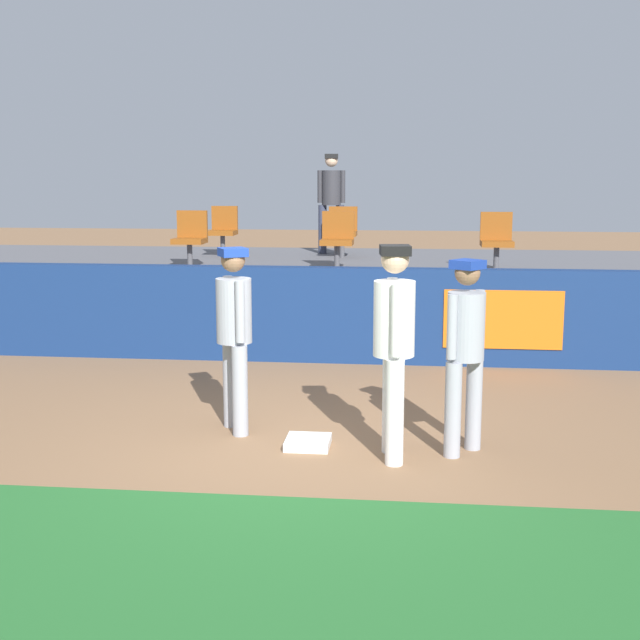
{
  "coord_description": "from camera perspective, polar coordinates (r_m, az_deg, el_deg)",
  "views": [
    {
      "loc": [
        1.06,
        -7.25,
        2.45
      ],
      "look_at": [
        0.15,
        1.06,
        1.0
      ],
      "focal_mm": 47.32,
      "sensor_mm": 36.0,
      "label": 1
    }
  ],
  "objects": [
    {
      "name": "seat_front_right",
      "position": [
        12.38,
        11.85,
        5.44
      ],
      "size": [
        0.45,
        0.44,
        0.84
      ],
      "color": "#4C4C51",
      "rests_on": "bleacher_platform"
    },
    {
      "name": "bleacher_platform",
      "position": [
        13.6,
        1.75,
        1.75
      ],
      "size": [
        18.0,
        4.8,
        1.07
      ],
      "primitive_type": "cube",
      "color": "#59595E",
      "rests_on": "ground_plane"
    },
    {
      "name": "seat_front_left",
      "position": [
        12.76,
        -8.75,
        5.66
      ],
      "size": [
        0.46,
        0.44,
        0.84
      ],
      "color": "#4C4C51",
      "rests_on": "bleacher_platform"
    },
    {
      "name": "first_base",
      "position": [
        7.75,
        -0.82,
        -8.28
      ],
      "size": [
        0.4,
        0.4,
        0.08
      ],
      "primitive_type": "cube",
      "color": "white",
      "rests_on": "ground_plane"
    },
    {
      "name": "player_coach_visitor",
      "position": [
        7.46,
        9.81,
        -1.53
      ],
      "size": [
        0.46,
        0.46,
        1.73
      ],
      "rotation": [
        0.0,
        0.0,
        -2.26
      ],
      "color": "#9EA3AD",
      "rests_on": "ground_plane"
    },
    {
      "name": "ground_plane",
      "position": [
        7.73,
        -1.95,
        -8.66
      ],
      "size": [
        60.0,
        60.0,
        0.0
      ],
      "primitive_type": "plane",
      "color": "#846042"
    },
    {
      "name": "grass_foreground_strip",
      "position": [
        5.39,
        -6.04,
        -17.21
      ],
      "size": [
        18.0,
        2.8,
        0.01
      ],
      "primitive_type": "cube",
      "color": "#26662B",
      "rests_on": "ground_plane"
    },
    {
      "name": "field_wall",
      "position": [
        11.05,
        0.75,
        0.35
      ],
      "size": [
        18.0,
        0.26,
        1.26
      ],
      "color": "navy",
      "rests_on": "ground_plane"
    },
    {
      "name": "player_runner_visitor",
      "position": [
        8.03,
        -5.82,
        -0.43
      ],
      "size": [
        0.46,
        0.46,
        1.77
      ],
      "rotation": [
        0.0,
        0.0,
        -1.08
      ],
      "color": "#9EA3AD",
      "rests_on": "ground_plane"
    },
    {
      "name": "spectator_hooded",
      "position": [
        14.77,
        0.77,
        8.37
      ],
      "size": [
        0.48,
        0.36,
        1.72
      ],
      "rotation": [
        0.0,
        0.0,
        3.24
      ],
      "color": "#33384C",
      "rests_on": "bleacher_platform"
    },
    {
      "name": "seat_back_center",
      "position": [
        14.17,
        1.53,
        6.18
      ],
      "size": [
        0.48,
        0.44,
        0.84
      ],
      "color": "#4C4C51",
      "rests_on": "bleacher_platform"
    },
    {
      "name": "seat_front_center",
      "position": [
        12.37,
        1.19,
        5.65
      ],
      "size": [
        0.47,
        0.44,
        0.84
      ],
      "color": "#4C4C51",
      "rests_on": "bleacher_platform"
    },
    {
      "name": "player_fielder_home",
      "position": [
        7.23,
        5.05,
        -1.16
      ],
      "size": [
        0.39,
        0.59,
        1.86
      ],
      "rotation": [
        0.0,
        0.0,
        -1.45
      ],
      "color": "white",
      "rests_on": "ground_plane"
    },
    {
      "name": "seat_back_left",
      "position": [
        14.48,
        -6.55,
        6.19
      ],
      "size": [
        0.45,
        0.44,
        0.84
      ],
      "color": "#4C4C51",
      "rests_on": "bleacher_platform"
    }
  ]
}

